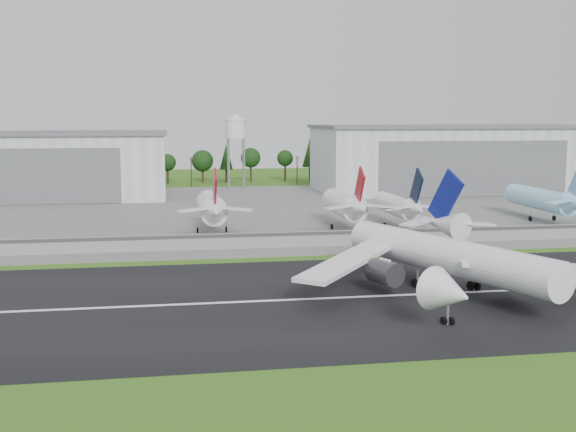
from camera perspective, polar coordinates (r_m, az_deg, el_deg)
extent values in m
plane|color=#265915|center=(105.70, 8.55, -7.64)|extent=(600.00, 600.00, 0.00)
cube|color=black|center=(114.91, 6.99, -6.33)|extent=(320.00, 60.00, 0.10)
cube|color=white|center=(114.89, 6.99, -6.30)|extent=(220.00, 1.00, 0.02)
cube|color=slate|center=(220.86, -1.17, 0.52)|extent=(320.00, 150.00, 0.10)
cube|color=gray|center=(157.29, 2.32, -1.81)|extent=(240.00, 0.50, 3.50)
cube|color=#38383A|center=(156.80, 2.35, -1.38)|extent=(240.00, 0.12, 0.70)
cube|color=silver|center=(266.58, -19.98, 3.67)|extent=(95.00, 42.00, 22.00)
cube|color=#595B60|center=(266.10, -20.10, 6.16)|extent=(97.00, 44.00, 1.20)
cube|color=#595B60|center=(245.98, -20.83, 2.91)|extent=(66.50, 0.30, 18.04)
cube|color=silver|center=(283.27, 12.66, 4.36)|extent=(100.00, 45.00, 24.00)
cube|color=#595B60|center=(282.84, 12.74, 6.91)|extent=(102.00, 47.00, 1.20)
cube|color=#595B60|center=(262.61, 14.52, 3.63)|extent=(70.00, 0.30, 19.68)
cylinder|color=#99999E|center=(280.34, -4.67, 4.08)|extent=(0.50, 0.50, 20.00)
cylinder|color=#99999E|center=(286.88, -3.58, 4.18)|extent=(0.50, 0.50, 20.00)
cylinder|color=silver|center=(283.06, -4.14, 6.86)|extent=(8.00, 8.00, 7.00)
cone|color=silver|center=(283.03, -4.15, 7.81)|extent=(8.40, 8.40, 2.40)
cylinder|color=white|center=(117.34, 12.43, -3.08)|extent=(21.23, 43.14, 5.80)
cone|color=white|center=(92.90, 12.67, -5.95)|extent=(7.57, 7.68, 5.80)
cone|color=white|center=(143.29, 12.28, -0.64)|extent=(8.38, 10.38, 5.51)
cube|color=navy|center=(142.13, 12.34, 1.44)|extent=(3.90, 9.08, 11.13)
cube|color=white|center=(116.81, 19.82, -3.82)|extent=(28.44, 8.84, 2.65)
cylinder|color=#333338|center=(114.98, 17.17, -4.69)|extent=(5.52, 6.50, 3.80)
cube|color=white|center=(142.91, 14.29, -0.57)|extent=(9.16, 3.68, 0.98)
cube|color=white|center=(116.19, 5.01, -3.44)|extent=(22.49, 24.74, 2.65)
cylinder|color=#333338|center=(114.58, 7.65, -4.45)|extent=(5.52, 6.50, 3.80)
cube|color=white|center=(142.74, 10.28, -0.46)|extent=(9.01, 8.16, 0.98)
cube|color=#99999E|center=(114.36, 12.39, -5.67)|extent=(20.12, 31.59, 3.20)
cylinder|color=black|center=(121.37, 10.20, -5.25)|extent=(0.91, 1.54, 1.50)
cylinder|color=white|center=(178.39, -6.09, 0.70)|extent=(6.19, 24.00, 6.19)
cone|color=white|center=(162.92, -5.76, 0.39)|extent=(5.88, 7.00, 5.88)
cube|color=maroon|center=(162.87, -5.79, 2.08)|extent=(0.45, 8.59, 10.02)
cylinder|color=#99999E|center=(176.86, -7.16, -0.88)|extent=(0.32, 0.32, 3.00)
cylinder|color=#99999E|center=(177.28, -4.90, -0.83)|extent=(0.32, 0.32, 3.00)
cylinder|color=black|center=(176.96, -7.16, -1.11)|extent=(0.40, 1.40, 1.40)
cylinder|color=white|center=(183.50, 4.42, 0.90)|extent=(6.09, 24.00, 6.09)
cone|color=white|center=(168.50, 5.70, 0.61)|extent=(5.78, 7.00, 5.78)
cube|color=#9D0C14|center=(168.45, 5.67, 2.26)|extent=(0.45, 8.59, 10.02)
cylinder|color=#99999E|center=(181.36, 3.48, -0.62)|extent=(0.32, 0.32, 3.00)
cylinder|color=#99999E|center=(183.06, 5.62, -0.56)|extent=(0.32, 0.32, 3.00)
cylinder|color=black|center=(181.46, 3.48, -0.84)|extent=(0.40, 1.40, 1.40)
cylinder|color=white|center=(187.38, 8.52, 0.82)|extent=(5.07, 24.00, 5.07)
cone|color=white|center=(172.71, 10.12, 0.54)|extent=(4.82, 7.00, 4.82)
cube|color=black|center=(172.65, 10.10, 2.14)|extent=(0.45, 8.59, 10.02)
cylinder|color=#99999E|center=(184.96, 7.65, -0.51)|extent=(0.32, 0.32, 3.00)
cylinder|color=#99999E|center=(187.15, 9.70, -0.46)|extent=(0.32, 0.32, 3.00)
cylinder|color=black|center=(185.06, 7.65, -0.73)|extent=(0.40, 1.40, 1.40)
cylinder|color=#93DBFF|center=(208.90, 19.25, 1.28)|extent=(5.78, 30.00, 5.78)
cylinder|color=#99999E|center=(206.00, 18.60, -0.01)|extent=(0.32, 0.32, 3.00)
cylinder|color=#99999E|center=(209.39, 20.29, 0.04)|extent=(0.32, 0.32, 3.00)
cylinder|color=black|center=(206.09, 18.60, -0.20)|extent=(0.40, 1.40, 1.40)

